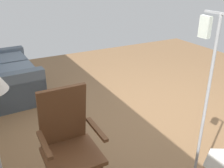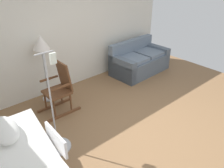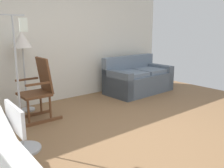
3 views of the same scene
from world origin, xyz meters
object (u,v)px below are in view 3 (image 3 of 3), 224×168
at_px(rocking_chair, 38,90).
at_px(iv_pole, 23,132).
at_px(floor_lamp, 22,45).
at_px(couch, 138,79).

bearing_deg(rocking_chair, iv_pole, -123.51).
relative_size(rocking_chair, iv_pole, 0.62).
bearing_deg(iv_pole, floor_lamp, 67.95).
xyz_separation_m(floor_lamp, iv_pole, (-0.61, -1.51, -0.98)).
height_order(floor_lamp, iv_pole, iv_pole).
distance_m(couch, iv_pole, 3.41).
height_order(rocking_chair, iv_pole, iv_pole).
xyz_separation_m(couch, floor_lamp, (-2.59, 0.34, 0.92)).
bearing_deg(couch, floor_lamp, 172.55).
height_order(couch, iv_pole, iv_pole).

